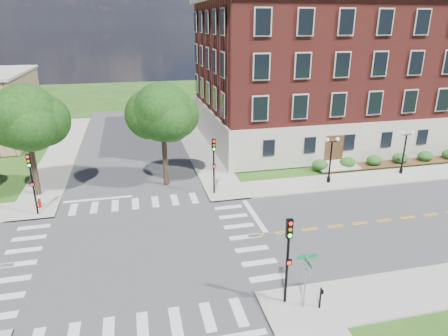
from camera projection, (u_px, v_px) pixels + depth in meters
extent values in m
plane|color=#234C15|center=(138.00, 250.00, 25.82)|extent=(160.00, 160.00, 0.00)
cube|color=#3D3D3F|center=(138.00, 250.00, 25.82)|extent=(90.00, 12.00, 0.01)
cube|color=#3D3D3F|center=(138.00, 250.00, 25.82)|extent=(12.00, 90.00, 0.01)
cube|color=#9E9B93|center=(383.00, 177.00, 37.82)|extent=(34.00, 3.50, 0.12)
cube|color=#9E9B93|center=(197.00, 143.00, 48.51)|extent=(3.50, 34.00, 0.12)
cube|color=#9E9B93|center=(62.00, 152.00, 45.19)|extent=(3.50, 34.00, 0.12)
cube|color=silver|center=(254.00, 215.00, 30.45)|extent=(0.40, 5.50, 0.00)
cube|color=#AAA696|center=(325.00, 121.00, 50.33)|extent=(30.00, 20.00, 4.20)
cube|color=maroon|center=(331.00, 55.00, 47.60)|extent=(29.55, 19.70, 11.80)
cube|color=#472D19|center=(334.00, 149.00, 40.43)|extent=(2.00, 0.10, 2.80)
cylinder|color=black|center=(35.00, 172.00, 33.27)|extent=(0.44, 0.44, 3.97)
sphere|color=black|center=(26.00, 117.00, 31.68)|extent=(5.35, 5.35, 5.35)
cylinder|color=black|center=(165.00, 163.00, 35.46)|extent=(0.44, 0.44, 4.05)
sphere|color=black|center=(163.00, 112.00, 33.89)|extent=(5.11, 5.11, 5.11)
cylinder|color=black|center=(287.00, 270.00, 20.22)|extent=(0.14, 0.14, 3.80)
cube|color=black|center=(289.00, 228.00, 19.40)|extent=(0.33, 0.23, 1.00)
cylinder|color=red|center=(291.00, 224.00, 19.17)|extent=(0.18, 0.06, 0.18)
cylinder|color=orange|center=(290.00, 230.00, 19.28)|extent=(0.18, 0.06, 0.18)
cylinder|color=#19E533|center=(290.00, 236.00, 19.40)|extent=(0.18, 0.06, 0.18)
cube|color=black|center=(289.00, 262.00, 19.85)|extent=(0.30, 0.13, 0.30)
cylinder|color=black|center=(214.00, 172.00, 33.53)|extent=(0.14, 0.14, 3.80)
cube|color=black|center=(214.00, 145.00, 32.71)|extent=(0.34, 0.25, 1.00)
cylinder|color=red|center=(214.00, 141.00, 32.48)|extent=(0.18, 0.07, 0.18)
cylinder|color=orange|center=(214.00, 145.00, 32.59)|extent=(0.18, 0.07, 0.18)
cylinder|color=#19E533|center=(214.00, 149.00, 32.70)|extent=(0.18, 0.07, 0.18)
cube|color=black|center=(214.00, 166.00, 33.16)|extent=(0.31, 0.15, 0.30)
cylinder|color=black|center=(34.00, 191.00, 29.79)|extent=(0.14, 0.14, 3.80)
cube|color=black|center=(29.00, 161.00, 28.97)|extent=(0.36, 0.28, 1.00)
cylinder|color=red|center=(28.00, 157.00, 28.74)|extent=(0.19, 0.09, 0.18)
cylinder|color=orange|center=(28.00, 161.00, 28.85)|extent=(0.19, 0.09, 0.18)
cylinder|color=#19E533|center=(29.00, 165.00, 28.96)|extent=(0.19, 0.09, 0.18)
cube|color=black|center=(32.00, 184.00, 29.42)|extent=(0.32, 0.18, 0.30)
cylinder|color=black|center=(329.00, 180.00, 36.42)|extent=(0.32, 0.32, 0.50)
cylinder|color=black|center=(330.00, 163.00, 35.86)|extent=(0.16, 0.16, 3.80)
cube|color=black|center=(332.00, 142.00, 35.19)|extent=(1.00, 0.06, 0.06)
sphere|color=white|center=(327.00, 140.00, 35.02)|extent=(0.36, 0.36, 0.36)
sphere|color=white|center=(338.00, 139.00, 35.23)|extent=(0.36, 0.36, 0.36)
cylinder|color=black|center=(401.00, 171.00, 38.59)|extent=(0.32, 0.32, 0.50)
cylinder|color=black|center=(404.00, 155.00, 38.03)|extent=(0.16, 0.16, 3.80)
cube|color=black|center=(407.00, 135.00, 37.36)|extent=(1.00, 0.06, 0.06)
sphere|color=white|center=(402.00, 133.00, 37.18)|extent=(0.36, 0.36, 0.36)
sphere|color=white|center=(412.00, 132.00, 37.40)|extent=(0.36, 0.36, 0.36)
cylinder|color=gray|center=(305.00, 281.00, 19.93)|extent=(0.07, 0.07, 3.10)
cube|color=#0E7040|center=(307.00, 256.00, 19.43)|extent=(1.10, 0.03, 0.20)
cube|color=#0E7040|center=(307.00, 261.00, 19.52)|extent=(0.03, 1.10, 0.20)
cube|color=silver|center=(307.00, 269.00, 19.69)|extent=(0.03, 0.75, 0.25)
cylinder|color=black|center=(320.00, 298.00, 20.20)|extent=(0.10, 0.10, 1.20)
cube|color=black|center=(322.00, 292.00, 19.94)|extent=(0.14, 0.08, 0.22)
cylinder|color=#A00E0C|center=(40.00, 207.00, 31.51)|extent=(0.32, 0.32, 0.10)
cylinder|color=#A00E0C|center=(40.00, 204.00, 31.43)|extent=(0.22, 0.22, 0.60)
sphere|color=#A00E0C|center=(39.00, 200.00, 31.31)|extent=(0.24, 0.24, 0.24)
cylinder|color=#A00E0C|center=(39.00, 203.00, 31.40)|extent=(0.35, 0.12, 0.12)
cylinder|color=#A00E0C|center=(39.00, 203.00, 31.40)|extent=(0.12, 0.35, 0.12)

